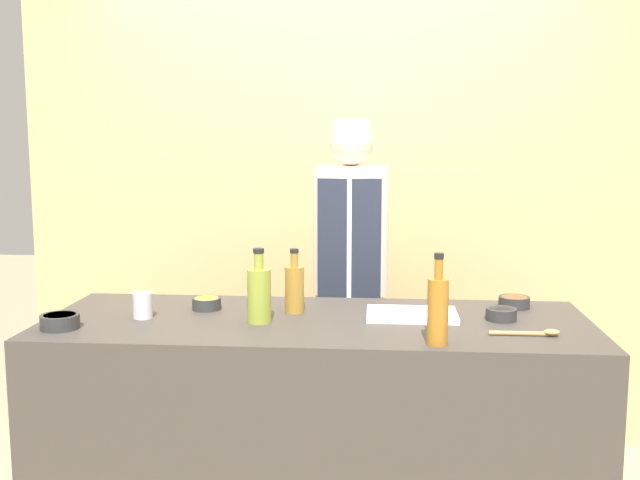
# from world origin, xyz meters

# --- Properties ---
(cabinet_wall) EXTENTS (3.29, 0.18, 2.40)m
(cabinet_wall) POSITION_xyz_m (0.00, 1.24, 1.20)
(cabinet_wall) COLOR tan
(cabinet_wall) RESTS_ON ground_plane
(counter) EXTENTS (2.05, 0.77, 0.94)m
(counter) POSITION_xyz_m (0.00, 0.00, 0.47)
(counter) COLOR #3D3833
(counter) RESTS_ON ground_plane
(sauce_bowl_yellow) EXTENTS (0.11, 0.11, 0.05)m
(sauce_bowl_yellow) POSITION_xyz_m (-0.45, 0.13, 0.97)
(sauce_bowl_yellow) COLOR #2D2D2D
(sauce_bowl_yellow) RESTS_ON counter
(sauce_bowl_orange) EXTENTS (0.11, 0.11, 0.05)m
(sauce_bowl_orange) POSITION_xyz_m (0.69, 0.04, 0.97)
(sauce_bowl_orange) COLOR #2D2D2D
(sauce_bowl_orange) RESTS_ON counter
(sauce_bowl_brown) EXTENTS (0.12, 0.12, 0.05)m
(sauce_bowl_brown) POSITION_xyz_m (0.77, 0.26, 0.97)
(sauce_bowl_brown) COLOR #2D2D2D
(sauce_bowl_brown) RESTS_ON counter
(sauce_bowl_purple) EXTENTS (0.14, 0.14, 0.05)m
(sauce_bowl_purple) POSITION_xyz_m (-0.91, -0.21, 0.97)
(sauce_bowl_purple) COLOR #2D2D2D
(sauce_bowl_purple) RESTS_ON counter
(cutting_board) EXTENTS (0.34, 0.23, 0.02)m
(cutting_board) POSITION_xyz_m (0.36, 0.07, 0.95)
(cutting_board) COLOR white
(cutting_board) RESTS_ON counter
(bottle_oil) EXTENTS (0.09, 0.09, 0.28)m
(bottle_oil) POSITION_xyz_m (-0.21, -0.06, 1.05)
(bottle_oil) COLOR olive
(bottle_oil) RESTS_ON counter
(bottle_amber) EXTENTS (0.07, 0.07, 0.31)m
(bottle_amber) POSITION_xyz_m (0.43, -0.31, 1.06)
(bottle_amber) COLOR #9E661E
(bottle_amber) RESTS_ON counter
(bottle_vinegar) EXTENTS (0.08, 0.08, 0.25)m
(bottle_vinegar) POSITION_xyz_m (-0.10, 0.10, 1.04)
(bottle_vinegar) COLOR olive
(bottle_vinegar) RESTS_ON counter
(cup_steel) EXTENTS (0.07, 0.07, 0.10)m
(cup_steel) POSITION_xyz_m (-0.66, -0.03, 0.99)
(cup_steel) COLOR #B7B7BC
(cup_steel) RESTS_ON counter
(wooden_spoon) EXTENTS (0.24, 0.04, 0.02)m
(wooden_spoon) POSITION_xyz_m (0.77, -0.17, 0.96)
(wooden_spoon) COLOR #B2844C
(wooden_spoon) RESTS_ON counter
(chef_center) EXTENTS (0.36, 0.36, 1.70)m
(chef_center) POSITION_xyz_m (0.10, 0.78, 0.92)
(chef_center) COLOR #28282D
(chef_center) RESTS_ON ground_plane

